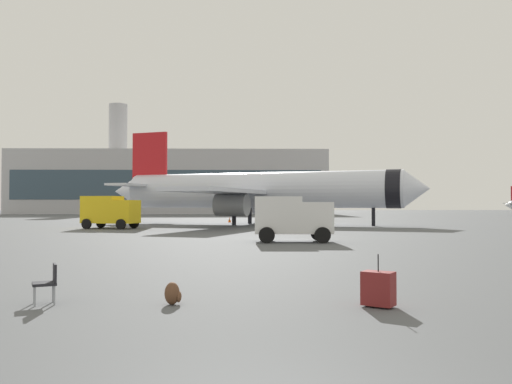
% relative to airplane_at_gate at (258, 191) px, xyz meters
% --- Properties ---
extents(airplane_at_gate, '(34.57, 31.65, 10.50)m').
position_rel_airplane_at_gate_xyz_m(airplane_at_gate, '(0.00, 0.00, 0.00)').
color(airplane_at_gate, silver).
rests_on(airplane_at_gate, ground).
extents(service_truck, '(5.23, 3.63, 2.90)m').
position_rel_airplane_at_gate_xyz_m(service_truck, '(-13.35, -9.49, -2.05)').
color(service_truck, yellow).
rests_on(service_truck, ground).
extents(cargo_van, '(4.45, 2.43, 2.60)m').
position_rel_airplane_at_gate_xyz_m(cargo_van, '(1.36, -26.39, -2.21)').
color(cargo_van, white).
rests_on(cargo_van, ground).
extents(safety_cone_near, '(0.44, 0.44, 0.63)m').
position_rel_airplane_at_gate_xyz_m(safety_cone_near, '(2.02, 3.23, -3.34)').
color(safety_cone_near, '#F2590C').
rests_on(safety_cone_near, ground).
extents(safety_cone_mid, '(0.44, 0.44, 0.83)m').
position_rel_airplane_at_gate_xyz_m(safety_cone_mid, '(-2.67, 3.24, -3.24)').
color(safety_cone_mid, '#F2590C').
rests_on(safety_cone_mid, ground).
extents(safety_cone_far, '(0.44, 0.44, 0.60)m').
position_rel_airplane_at_gate_xyz_m(safety_cone_far, '(-3.23, 7.32, -3.36)').
color(safety_cone_far, '#F2590C').
rests_on(safety_cone_far, ground).
extents(rolling_suitcase, '(0.75, 0.69, 1.10)m').
position_rel_airplane_at_gate_xyz_m(rolling_suitcase, '(1.45, -45.47, -3.27)').
color(rolling_suitcase, maroon).
rests_on(rolling_suitcase, ground).
extents(traveller_backpack, '(0.36, 0.40, 0.48)m').
position_rel_airplane_at_gate_xyz_m(traveller_backpack, '(-2.87, -45.10, -3.42)').
color(traveller_backpack, brown).
rests_on(traveller_backpack, ground).
extents(gate_chair, '(0.63, 0.63, 0.86)m').
position_rel_airplane_at_gate_xyz_m(gate_chair, '(-5.56, -44.98, -3.16)').
color(gate_chair, black).
rests_on(gate_chair, ground).
extents(terminal_building, '(72.21, 23.33, 26.55)m').
position_rel_airplane_at_gate_xyz_m(terminal_building, '(-18.94, 71.42, 3.74)').
color(terminal_building, '#B2B2B7').
rests_on(terminal_building, ground).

